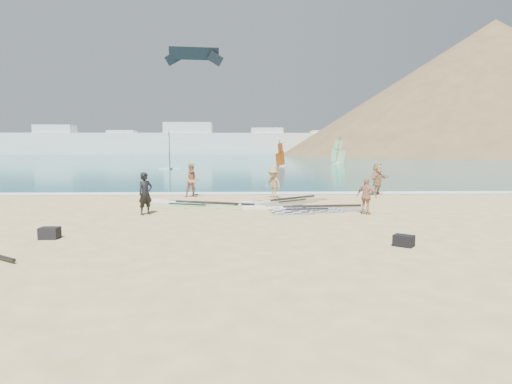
{
  "coord_description": "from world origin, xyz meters",
  "views": [
    {
      "loc": [
        0.74,
        -14.71,
        3.0
      ],
      "look_at": [
        1.32,
        4.0,
        1.0
      ],
      "focal_mm": 30.0,
      "sensor_mm": 36.0,
      "label": 1
    }
  ],
  "objects_px": {
    "gear_bag_far": "(404,241)",
    "beachgoer_mid": "(273,183)",
    "beachgoer_back": "(366,196)",
    "beachgoer_right": "(378,179)",
    "person_wetsuit": "(145,194)",
    "rig_green": "(186,204)",
    "gear_bag_near": "(50,233)",
    "rig_orange": "(276,202)",
    "rig_grey": "(294,209)",
    "beachgoer_left": "(192,180)"
  },
  "relations": [
    {
      "from": "rig_grey",
      "to": "beachgoer_right",
      "type": "bearing_deg",
      "value": 41.8
    },
    {
      "from": "beachgoer_left",
      "to": "gear_bag_far",
      "type": "bearing_deg",
      "value": -73.96
    },
    {
      "from": "gear_bag_near",
      "to": "beachgoer_mid",
      "type": "height_order",
      "value": "beachgoer_mid"
    },
    {
      "from": "rig_orange",
      "to": "beachgoer_left",
      "type": "xyz_separation_m",
      "value": [
        -4.79,
        2.77,
        0.94
      ]
    },
    {
      "from": "rig_green",
      "to": "beachgoer_left",
      "type": "relative_size",
      "value": 2.94
    },
    {
      "from": "rig_orange",
      "to": "person_wetsuit",
      "type": "bearing_deg",
      "value": 175.45
    },
    {
      "from": "person_wetsuit",
      "to": "beachgoer_right",
      "type": "height_order",
      "value": "beachgoer_right"
    },
    {
      "from": "rig_orange",
      "to": "beachgoer_mid",
      "type": "distance_m",
      "value": 2.22
    },
    {
      "from": "rig_green",
      "to": "person_wetsuit",
      "type": "height_order",
      "value": "person_wetsuit"
    },
    {
      "from": "rig_green",
      "to": "person_wetsuit",
      "type": "relative_size",
      "value": 3.12
    },
    {
      "from": "gear_bag_far",
      "to": "beachgoer_left",
      "type": "xyz_separation_m",
      "value": [
        -7.85,
        12.85,
        0.82
      ]
    },
    {
      "from": "rig_orange",
      "to": "rig_green",
      "type": "bearing_deg",
      "value": 151.21
    },
    {
      "from": "rig_green",
      "to": "gear_bag_far",
      "type": "bearing_deg",
      "value": -30.34
    },
    {
      "from": "gear_bag_near",
      "to": "beachgoer_left",
      "type": "distance_m",
      "value": 11.95
    },
    {
      "from": "rig_grey",
      "to": "person_wetsuit",
      "type": "xyz_separation_m",
      "value": [
        -6.69,
        -1.21,
        0.88
      ]
    },
    {
      "from": "gear_bag_far",
      "to": "rig_orange",
      "type": "bearing_deg",
      "value": 106.85
    },
    {
      "from": "rig_grey",
      "to": "gear_bag_far",
      "type": "relative_size",
      "value": 10.39
    },
    {
      "from": "beachgoer_mid",
      "to": "rig_green",
      "type": "bearing_deg",
      "value": -105.49
    },
    {
      "from": "rig_grey",
      "to": "beachgoer_left",
      "type": "height_order",
      "value": "beachgoer_left"
    },
    {
      "from": "gear_bag_far",
      "to": "beachgoer_mid",
      "type": "bearing_deg",
      "value": 104.33
    },
    {
      "from": "rig_grey",
      "to": "beachgoer_mid",
      "type": "relative_size",
      "value": 3.39
    },
    {
      "from": "rig_grey",
      "to": "beachgoer_right",
      "type": "xyz_separation_m",
      "value": [
        5.97,
        6.19,
        0.95
      ]
    },
    {
      "from": "rig_green",
      "to": "gear_bag_near",
      "type": "relative_size",
      "value": 9.79
    },
    {
      "from": "gear_bag_near",
      "to": "beachgoer_back",
      "type": "height_order",
      "value": "beachgoer_back"
    },
    {
      "from": "person_wetsuit",
      "to": "beachgoer_right",
      "type": "xyz_separation_m",
      "value": [
        12.66,
        7.4,
        0.06
      ]
    },
    {
      "from": "beachgoer_left",
      "to": "beachgoer_right",
      "type": "distance_m",
      "value": 11.41
    },
    {
      "from": "beachgoer_left",
      "to": "beachgoer_right",
      "type": "bearing_deg",
      "value": -11.07
    },
    {
      "from": "beachgoer_back",
      "to": "rig_green",
      "type": "bearing_deg",
      "value": 21.62
    },
    {
      "from": "beachgoer_left",
      "to": "beachgoer_mid",
      "type": "bearing_deg",
      "value": -23.92
    },
    {
      "from": "gear_bag_far",
      "to": "beachgoer_left",
      "type": "relative_size",
      "value": 0.29
    },
    {
      "from": "rig_green",
      "to": "beachgoer_back",
      "type": "relative_size",
      "value": 3.6
    },
    {
      "from": "gear_bag_near",
      "to": "rig_orange",
      "type": "bearing_deg",
      "value": 47.0
    },
    {
      "from": "rig_orange",
      "to": "gear_bag_far",
      "type": "bearing_deg",
      "value": -109.49
    },
    {
      "from": "rig_grey",
      "to": "gear_bag_near",
      "type": "bearing_deg",
      "value": -149.12
    },
    {
      "from": "rig_grey",
      "to": "beachgoer_back",
      "type": "bearing_deg",
      "value": -30.39
    },
    {
      "from": "rig_green",
      "to": "rig_grey",
      "type": "bearing_deg",
      "value": 0.27
    },
    {
      "from": "beachgoer_left",
      "to": "rig_grey",
      "type": "bearing_deg",
      "value": -60.0
    },
    {
      "from": "gear_bag_far",
      "to": "beachgoer_mid",
      "type": "distance_m",
      "value": 12.55
    },
    {
      "from": "beachgoer_mid",
      "to": "gear_bag_near",
      "type": "bearing_deg",
      "value": -82.16
    },
    {
      "from": "beachgoer_left",
      "to": "beachgoer_back",
      "type": "bearing_deg",
      "value": -54.33
    },
    {
      "from": "person_wetsuit",
      "to": "beachgoer_mid",
      "type": "height_order",
      "value": "person_wetsuit"
    },
    {
      "from": "beachgoer_left",
      "to": "beachgoer_back",
      "type": "xyz_separation_m",
      "value": [
        8.45,
        -6.83,
        -0.18
      ]
    },
    {
      "from": "person_wetsuit",
      "to": "rig_green",
      "type": "bearing_deg",
      "value": 21.37
    },
    {
      "from": "rig_orange",
      "to": "beachgoer_mid",
      "type": "xyz_separation_m",
      "value": [
        -0.05,
        2.06,
        0.82
      ]
    },
    {
      "from": "rig_grey",
      "to": "beachgoer_right",
      "type": "distance_m",
      "value": 8.65
    },
    {
      "from": "beachgoer_left",
      "to": "beachgoer_right",
      "type": "height_order",
      "value": "beachgoer_right"
    },
    {
      "from": "beachgoer_back",
      "to": "beachgoer_right",
      "type": "height_order",
      "value": "beachgoer_right"
    },
    {
      "from": "rig_grey",
      "to": "beachgoer_mid",
      "type": "distance_m",
      "value": 4.74
    },
    {
      "from": "rig_orange",
      "to": "beachgoer_right",
      "type": "bearing_deg",
      "value": -7.47
    },
    {
      "from": "gear_bag_near",
      "to": "beachgoer_back",
      "type": "relative_size",
      "value": 0.37
    }
  ]
}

